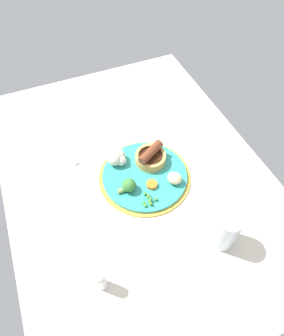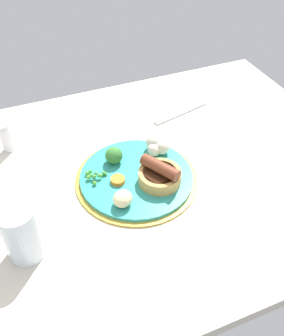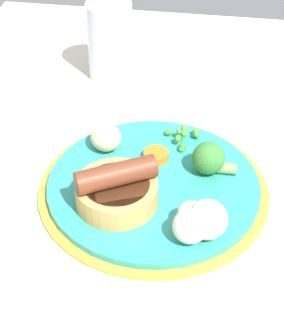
% 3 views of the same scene
% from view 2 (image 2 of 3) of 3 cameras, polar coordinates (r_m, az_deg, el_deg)
% --- Properties ---
extents(dining_table, '(1.10, 0.80, 0.03)m').
position_cam_2_polar(dining_table, '(0.91, 0.35, -1.10)').
color(dining_table, beige).
rests_on(dining_table, ground).
extents(dinner_plate, '(0.29, 0.29, 0.01)m').
position_cam_2_polar(dinner_plate, '(0.88, -0.86, -1.54)').
color(dinner_plate, '#B79333').
rests_on(dinner_plate, dining_table).
extents(sausage_pudding, '(0.10, 0.10, 0.06)m').
position_cam_2_polar(sausage_pudding, '(0.84, 2.74, -1.02)').
color(sausage_pudding, tan).
rests_on(sausage_pudding, dinner_plate).
extents(pea_pile, '(0.05, 0.05, 0.02)m').
position_cam_2_polar(pea_pile, '(0.86, -7.22, -1.18)').
color(pea_pile, green).
rests_on(pea_pile, dinner_plate).
extents(broccoli_floret_near, '(0.04, 0.06, 0.04)m').
position_cam_2_polar(broccoli_floret_near, '(0.90, -4.34, 1.95)').
color(broccoli_floret_near, '#387A33').
rests_on(broccoli_floret_near, dinner_plate).
extents(cauliflower_floret, '(0.06, 0.06, 0.05)m').
position_cam_2_polar(cauliflower_floret, '(0.92, 2.29, 3.50)').
color(cauliflower_floret, beige).
rests_on(cauliflower_floret, dinner_plate).
extents(potato_chunk_0, '(0.06, 0.06, 0.03)m').
position_cam_2_polar(potato_chunk_0, '(0.80, -2.97, -4.69)').
color(potato_chunk_0, beige).
rests_on(potato_chunk_0, dinner_plate).
extents(carrot_slice_0, '(0.04, 0.04, 0.01)m').
position_cam_2_polar(carrot_slice_0, '(0.85, -3.71, -1.85)').
color(carrot_slice_0, orange).
rests_on(carrot_slice_0, dinner_plate).
extents(fork, '(0.18, 0.06, 0.01)m').
position_cam_2_polar(fork, '(1.09, 5.91, 8.36)').
color(fork, silver).
rests_on(fork, dining_table).
extents(drinking_glass, '(0.07, 0.07, 0.12)m').
position_cam_2_polar(drinking_glass, '(0.74, -17.89, -9.42)').
color(drinking_glass, silver).
rests_on(drinking_glass, dining_table).
extents(salt_shaker, '(0.03, 0.03, 0.08)m').
position_cam_2_polar(salt_shaker, '(1.00, -20.02, 4.33)').
color(salt_shaker, silver).
rests_on(salt_shaker, dining_table).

